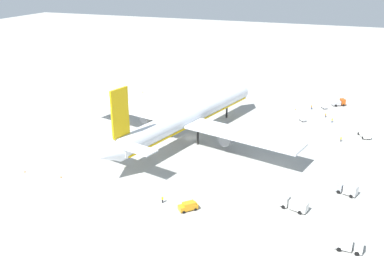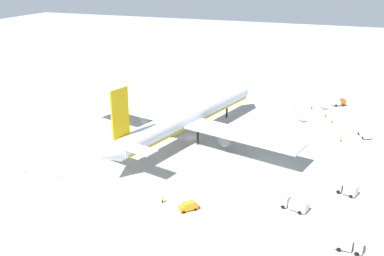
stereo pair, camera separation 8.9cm
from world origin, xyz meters
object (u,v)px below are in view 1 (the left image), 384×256
object	(u,v)px
service_truck_4	(294,204)
ground_worker_0	(162,199)
service_truck_3	(364,133)
traffic_cone_0	(25,171)
baggage_cart_1	(324,107)
service_truck_1	(348,189)
traffic_cone_2	(143,92)
ground_worker_1	(332,120)
service_van	(188,206)
baggage_cart_0	(303,119)
service_truck_2	(348,243)
airliner	(188,117)
traffic_cone_3	(61,177)
ground_worker_2	(341,139)
service_truck_0	(339,102)
traffic_cone_1	(296,109)
ground_worker_3	(326,115)
ground_worker_4	(312,107)

from	to	relation	value
service_truck_4	ground_worker_0	world-z (taller)	service_truck_4
service_truck_3	traffic_cone_0	bearing A→B (deg)	124.89
baggage_cart_1	service_truck_1	bearing A→B (deg)	-170.88
service_truck_4	traffic_cone_2	size ratio (longest dim) A/B	12.15
traffic_cone_2	ground_worker_0	bearing A→B (deg)	-150.07
service_truck_4	ground_worker_1	bearing A→B (deg)	-4.00
ground_worker_1	ground_worker_0	bearing A→B (deg)	154.61
service_van	baggage_cart_0	xyz separation A→B (m)	(69.56, -16.99, -0.27)
service_truck_1	service_truck_2	size ratio (longest dim) A/B	1.00
airliner	traffic_cone_2	bearing A→B (deg)	41.97
traffic_cone_0	traffic_cone_3	distance (m)	11.05
baggage_cart_0	traffic_cone_2	distance (m)	71.43
ground_worker_1	ground_worker_2	distance (m)	17.66
service_truck_3	traffic_cone_2	xyz separation A→B (m)	(20.20, 90.88, -1.10)
service_truck_0	traffic_cone_2	world-z (taller)	service_truck_0
service_truck_4	ground_worker_2	size ratio (longest dim) A/B	4.02
baggage_cart_1	traffic_cone_0	world-z (taller)	baggage_cart_1
ground_worker_0	traffic_cone_1	bearing A→B (deg)	-13.65
service_truck_2	ground_worker_2	xyz separation A→B (m)	(57.04, 3.94, -0.82)
service_truck_2	traffic_cone_0	bearing A→B (deg)	87.12
ground_worker_2	ground_worker_3	size ratio (longest dim) A/B	1.03
service_van	airliner	bearing A→B (deg)	21.42
ground_worker_1	service_van	bearing A→B (deg)	159.49
service_truck_2	ground_worker_3	world-z (taller)	service_truck_2
traffic_cone_0	traffic_cone_3	size ratio (longest dim) A/B	1.00
service_truck_2	traffic_cone_1	distance (m)	86.82
baggage_cart_0	ground_worker_3	world-z (taller)	ground_worker_3
service_truck_3	ground_worker_1	world-z (taller)	service_truck_3
service_truck_0	ground_worker_3	size ratio (longest dim) A/B	3.39
baggage_cart_1	ground_worker_0	bearing A→B (deg)	160.90
baggage_cart_1	ground_worker_2	size ratio (longest dim) A/B	1.78
service_truck_2	service_truck_4	xyz separation A→B (m)	(11.36, 12.11, -0.19)
ground_worker_4	service_truck_1	bearing A→B (deg)	-166.52
ground_worker_4	traffic_cone_2	world-z (taller)	ground_worker_4
ground_worker_0	ground_worker_1	world-z (taller)	ground_worker_0
ground_worker_1	ground_worker_3	xyz separation A→B (m)	(4.84, 2.62, -0.00)
service_truck_2	ground_worker_1	distance (m)	74.69
service_truck_3	ground_worker_4	distance (m)	29.79
ground_worker_1	traffic_cone_0	distance (m)	102.72
airliner	ground_worker_1	xyz separation A→B (m)	(32.27, -42.42, -6.60)
traffic_cone_3	baggage_cart_0	bearing A→B (deg)	-39.03
service_truck_0	service_van	distance (m)	97.11
traffic_cone_3	traffic_cone_0	bearing A→B (deg)	95.21
airliner	service_truck_0	xyz separation A→B (m)	(53.38, -43.54, -6.09)
service_truck_2	traffic_cone_0	xyz separation A→B (m)	(4.17, 82.77, -1.38)
service_truck_2	baggage_cart_0	bearing A→B (deg)	13.74
service_truck_0	ground_worker_2	bearing A→B (deg)	-176.05
service_van	traffic_cone_2	xyz separation A→B (m)	(81.70, 53.39, -0.76)
service_van	ground_worker_4	bearing A→B (deg)	-12.31
baggage_cart_1	ground_worker_2	bearing A→B (deg)	-166.80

